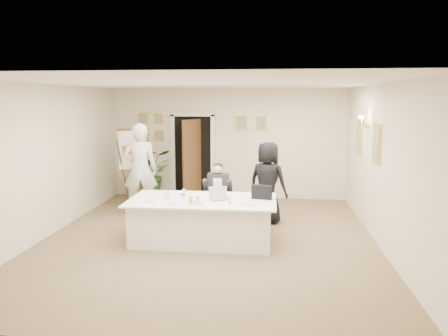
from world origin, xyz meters
The scene contains 28 objects.
floor centered at (0.00, 0.00, 0.00)m, with size 7.00×7.00×0.00m, color brown.
ceiling centered at (0.00, 0.00, 2.80)m, with size 6.00×7.00×0.02m, color white.
wall_back centered at (0.00, 3.50, 1.40)m, with size 6.00×0.10×2.80m, color beige.
wall_front centered at (0.00, -3.50, 1.40)m, with size 6.00×0.10×2.80m, color beige.
wall_left centered at (-3.00, 0.00, 1.40)m, with size 0.10×7.00×2.80m, color beige.
wall_right centered at (3.00, 0.00, 1.40)m, with size 0.10×7.00×2.80m, color beige.
doorway centered at (-0.88, 3.32, 1.04)m, with size 1.14×0.86×2.20m.
pictures_back_wall centered at (-0.80, 3.47, 1.85)m, with size 3.40×0.06×0.80m, color #E3C44D, non-canonical shape.
pictures_right_wall centered at (2.97, 1.20, 1.75)m, with size 0.06×2.20×0.80m, color #E3C44D, non-canonical shape.
wall_sconce centered at (2.90, 1.20, 2.10)m, with size 0.20×0.30×0.24m, color #B07B38, non-canonical shape.
conference_table centered at (-0.09, -0.13, 0.39)m, with size 2.60×1.39×0.78m.
seated_man centered at (0.07, 0.83, 0.65)m, with size 0.56×0.60×1.30m, color black, non-canonical shape.
flip_chart centered at (-2.10, 2.23, 0.84)m, with size 0.66×0.47×1.82m.
standing_man centered at (-1.74, 1.60, 1.01)m, with size 0.74×0.48×2.02m, color silver.
standing_woman centered at (1.05, 1.26, 0.84)m, with size 0.82×0.53×1.68m, color black.
potted_palm centered at (-2.00, 3.20, 0.64)m, with size 1.16×1.01×1.29m, color #316421.
laptop centered at (0.20, -0.10, 0.91)m, with size 0.31×0.34×0.28m, color #B7BABC, non-canonical shape.
laptop_bag centered at (0.96, 0.01, 0.90)m, with size 0.36×0.10×0.25m, color black.
paper_stack centered at (0.73, -0.39, 0.79)m, with size 0.28×0.20×0.03m, color white.
plate_left centered at (-0.96, -0.42, 0.78)m, with size 0.21×0.21×0.01m, color white.
plate_mid centered at (-0.61, -0.50, 0.78)m, with size 0.24×0.24×0.01m, color white.
plate_near centered at (-0.12, -0.54, 0.78)m, with size 0.22×0.22×0.01m, color white.
glass_a centered at (-0.71, -0.18, 0.84)m, with size 0.07×0.07×0.14m, color silver.
glass_b centered at (-0.10, -0.52, 0.84)m, with size 0.07×0.07×0.14m, color silver.
glass_c centered at (0.43, -0.47, 0.84)m, with size 0.06×0.06×0.14m, color silver.
glass_d centered at (-0.46, 0.04, 0.84)m, with size 0.06×0.06×0.14m, color silver.
oj_glass centered at (-0.22, -0.52, 0.84)m, with size 0.07×0.07×0.13m, color orange.
steel_jug centered at (-0.42, -0.25, 0.83)m, with size 0.09×0.09×0.11m, color silver.
Camera 1 is at (1.11, -7.60, 2.53)m, focal length 35.00 mm.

